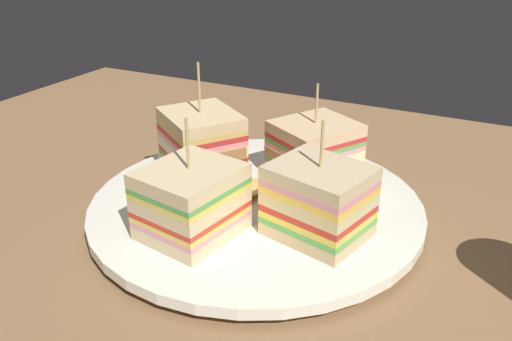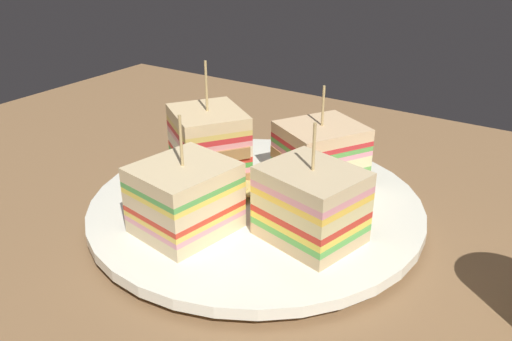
{
  "view_description": "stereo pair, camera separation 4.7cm",
  "coord_description": "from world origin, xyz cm",
  "px_view_note": "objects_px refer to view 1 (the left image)",
  "views": [
    {
      "loc": [
        19.14,
        -37.66,
        24.64
      ],
      "look_at": [
        0.0,
        0.0,
        4.7
      ],
      "focal_mm": 37.19,
      "sensor_mm": 36.0,
      "label": 1
    },
    {
      "loc": [
        23.17,
        -35.32,
        24.64
      ],
      "look_at": [
        0.0,
        0.0,
        4.7
      ],
      "focal_mm": 37.19,
      "sensor_mm": 36.0,
      "label": 2
    }
  ],
  "objects_px": {
    "sandwich_wedge_1": "(191,201)",
    "chip_pile": "(239,188)",
    "sandwich_wedge_3": "(314,151)",
    "plate": "(256,207)",
    "sandwich_wedge_2": "(318,201)",
    "sandwich_wedge_0": "(202,145)"
  },
  "relations": [
    {
      "from": "plate",
      "to": "sandwich_wedge_3",
      "type": "height_order",
      "value": "sandwich_wedge_3"
    },
    {
      "from": "plate",
      "to": "sandwich_wedge_1",
      "type": "relative_size",
      "value": 3.03
    },
    {
      "from": "plate",
      "to": "sandwich_wedge_2",
      "type": "bearing_deg",
      "value": -22.03
    },
    {
      "from": "sandwich_wedge_0",
      "to": "sandwich_wedge_3",
      "type": "bearing_deg",
      "value": 59.64
    },
    {
      "from": "sandwich_wedge_1",
      "to": "sandwich_wedge_2",
      "type": "bearing_deg",
      "value": -54.76
    },
    {
      "from": "sandwich_wedge_0",
      "to": "sandwich_wedge_2",
      "type": "relative_size",
      "value": 1.17
    },
    {
      "from": "sandwich_wedge_1",
      "to": "sandwich_wedge_3",
      "type": "xyz_separation_m",
      "value": [
        0.05,
        0.14,
        -0.0
      ]
    },
    {
      "from": "sandwich_wedge_1",
      "to": "chip_pile",
      "type": "xyz_separation_m",
      "value": [
        0.0,
        0.07,
        -0.02
      ]
    },
    {
      "from": "chip_pile",
      "to": "sandwich_wedge_0",
      "type": "bearing_deg",
      "value": 158.58
    },
    {
      "from": "sandwich_wedge_0",
      "to": "chip_pile",
      "type": "xyz_separation_m",
      "value": [
        0.05,
        -0.02,
        -0.03
      ]
    },
    {
      "from": "sandwich_wedge_1",
      "to": "sandwich_wedge_3",
      "type": "height_order",
      "value": "sandwich_wedge_1"
    },
    {
      "from": "sandwich_wedge_3",
      "to": "chip_pile",
      "type": "xyz_separation_m",
      "value": [
        -0.05,
        -0.07,
        -0.02
      ]
    },
    {
      "from": "sandwich_wedge_0",
      "to": "sandwich_wedge_1",
      "type": "bearing_deg",
      "value": -27.51
    },
    {
      "from": "sandwich_wedge_2",
      "to": "chip_pile",
      "type": "xyz_separation_m",
      "value": [
        -0.09,
        0.03,
        -0.02
      ]
    },
    {
      "from": "sandwich_wedge_0",
      "to": "sandwich_wedge_1",
      "type": "height_order",
      "value": "sandwich_wedge_0"
    },
    {
      "from": "sandwich_wedge_1",
      "to": "chip_pile",
      "type": "distance_m",
      "value": 0.08
    },
    {
      "from": "plate",
      "to": "sandwich_wedge_1",
      "type": "height_order",
      "value": "sandwich_wedge_1"
    },
    {
      "from": "sandwich_wedge_3",
      "to": "chip_pile",
      "type": "relative_size",
      "value": 1.43
    },
    {
      "from": "sandwich_wedge_1",
      "to": "chip_pile",
      "type": "relative_size",
      "value": 1.47
    },
    {
      "from": "chip_pile",
      "to": "plate",
      "type": "bearing_deg",
      "value": -9.21
    },
    {
      "from": "sandwich_wedge_1",
      "to": "plate",
      "type": "bearing_deg",
      "value": -6.91
    },
    {
      "from": "plate",
      "to": "sandwich_wedge_2",
      "type": "distance_m",
      "value": 0.08
    }
  ]
}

